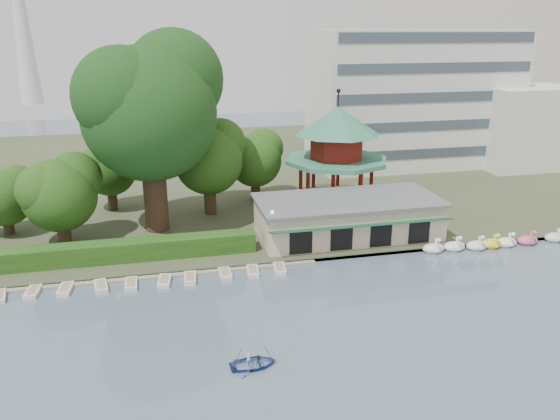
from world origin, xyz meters
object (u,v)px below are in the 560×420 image
object	(u,v)px
dock	(125,278)
boathouse	(348,217)
rowboat_with_passengers	(254,361)
big_tree	(150,103)
pavilion	(337,147)

from	to	relation	value
dock	boathouse	xyz separation A→B (m)	(22.00, 4.77, 2.25)
boathouse	rowboat_with_passengers	distance (m)	24.12
boathouse	big_tree	xyz separation A→B (m)	(-18.82, 6.24, 11.24)
boathouse	dock	bearing A→B (deg)	-167.76
boathouse	rowboat_with_passengers	world-z (taller)	boathouse
dock	pavilion	size ratio (longest dim) A/B	2.52
boathouse	rowboat_with_passengers	bearing A→B (deg)	-123.84
pavilion	big_tree	distance (m)	22.03
pavilion	big_tree	xyz separation A→B (m)	(-20.82, -3.78, 6.12)
pavilion	rowboat_with_passengers	size ratio (longest dim) A/B	2.99
dock	big_tree	bearing A→B (deg)	73.89
big_tree	boathouse	bearing A→B (deg)	-18.36
dock	pavilion	bearing A→B (deg)	31.66
boathouse	rowboat_with_passengers	xyz separation A→B (m)	(-13.39, -19.97, -1.92)
pavilion	dock	bearing A→B (deg)	-148.34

